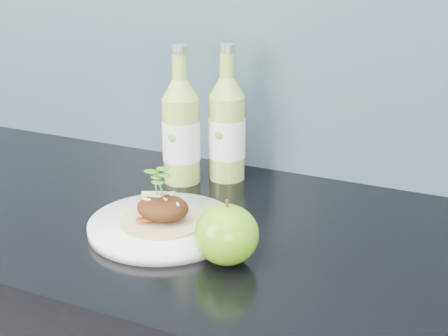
{
  "coord_description": "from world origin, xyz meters",
  "views": [
    {
      "loc": [
        0.46,
        0.85,
        1.35
      ],
      "look_at": [
        0.06,
        1.7,
        1.0
      ],
      "focal_mm": 50.0,
      "sensor_mm": 36.0,
      "label": 1
    }
  ],
  "objects_px": {
    "dinner_plate": "(164,226)",
    "cider_bottle_left": "(181,132)",
    "green_apple": "(227,235)",
    "cider_bottle_right": "(227,129)"
  },
  "relations": [
    {
      "from": "dinner_plate",
      "to": "cider_bottle_left",
      "type": "distance_m",
      "value": 0.24
    },
    {
      "from": "green_apple",
      "to": "dinner_plate",
      "type": "bearing_deg",
      "value": 159.19
    },
    {
      "from": "green_apple",
      "to": "cider_bottle_left",
      "type": "bearing_deg",
      "value": 129.91
    },
    {
      "from": "dinner_plate",
      "to": "cider_bottle_left",
      "type": "relative_size",
      "value": 0.93
    },
    {
      "from": "cider_bottle_left",
      "to": "cider_bottle_right",
      "type": "bearing_deg",
      "value": 12.24
    },
    {
      "from": "dinner_plate",
      "to": "green_apple",
      "type": "height_order",
      "value": "green_apple"
    },
    {
      "from": "dinner_plate",
      "to": "cider_bottle_right",
      "type": "xyz_separation_m",
      "value": [
        -0.01,
        0.26,
        0.09
      ]
    },
    {
      "from": "cider_bottle_left",
      "to": "cider_bottle_right",
      "type": "height_order",
      "value": "same"
    },
    {
      "from": "cider_bottle_right",
      "to": "green_apple",
      "type": "bearing_deg",
      "value": -80.62
    },
    {
      "from": "dinner_plate",
      "to": "cider_bottle_left",
      "type": "xyz_separation_m",
      "value": [
        -0.08,
        0.2,
        0.09
      ]
    }
  ]
}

